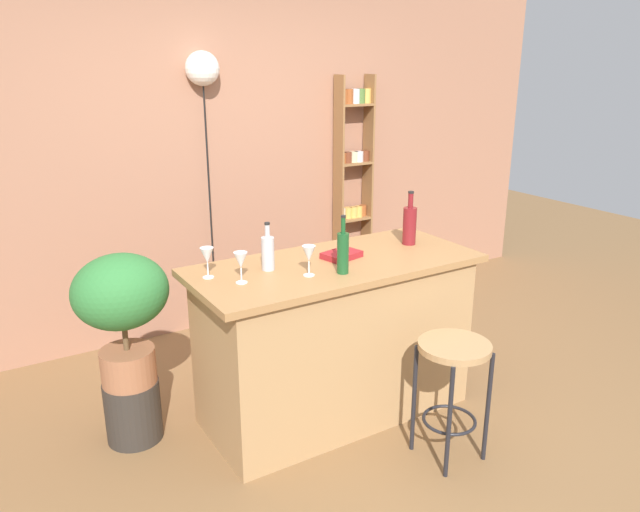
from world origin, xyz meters
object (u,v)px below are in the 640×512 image
Objects in this scene: spice_shelf at (353,181)px; plant_stool at (133,410)px; potted_plant at (122,304)px; bottle_olive_oil at (410,224)px; wine_glass_right at (309,254)px; pendant_globe_light at (202,71)px; wine_glass_center at (241,261)px; bar_stool at (453,371)px; bottle_sauce_amber at (343,252)px; cookbook at (342,255)px; bottle_spirits_clear at (268,252)px; wine_glass_left at (207,256)px.

spice_shelf is 5.46× the size of plant_stool.
potted_plant is 2.22× the size of bottle_olive_oil.
wine_glass_right is 1.89m from pendant_globe_light.
wine_glass_center is at bearing -106.39° from pendant_globe_light.
spice_shelf is 0.92× the size of pendant_globe_light.
pendant_globe_light is at bearing 50.39° from plant_stool.
pendant_globe_light reaches higher than bar_stool.
wine_glass_right is (0.87, -0.47, 0.26)m from potted_plant.
bottle_sauce_amber is 0.54m from wine_glass_center.
plant_stool is at bearing -129.61° from pendant_globe_light.
bar_stool is at bearing -86.61° from cookbook.
wine_glass_center reaches higher than potted_plant.
cookbook is at bearing 106.47° from bar_stool.
potted_plant is 2.78× the size of bottle_spirits_clear.
bar_stool is 1.88× the size of plant_stool.
wine_glass_right is 0.08× the size of pendant_globe_light.
bottle_olive_oil reaches higher than potted_plant.
wine_glass_right is at bearing -168.07° from bottle_olive_oil.
pendant_globe_light is at bearing 86.11° from wine_glass_right.
wine_glass_center is at bearing -36.54° from plant_stool.
plant_stool is 2.36m from pendant_globe_light.
cookbook is at bearing -14.67° from plant_stool.
bar_stool is at bearing -79.40° from pendant_globe_light.
plant_stool is (-2.27, -1.15, -0.88)m from spice_shelf.
pendant_globe_light is (0.58, 1.41, 0.89)m from wine_glass_left.
bottle_olive_oil is at bearing 19.83° from bottle_sauce_amber.
wine_glass_right is 0.78× the size of cookbook.
bar_stool is 0.85m from bottle_sauce_amber.
cookbook is 1.81m from pendant_globe_light.
wine_glass_right is (-0.82, -0.17, -0.01)m from bottle_olive_oil.
bar_stool is at bearing -111.33° from bottle_olive_oil.
plant_stool is 1.94m from bottle_olive_oil.
cookbook is at bearing -14.67° from potted_plant.
wine_glass_right is at bearing -28.45° from plant_stool.
cookbook reaches higher than plant_stool.
potted_plant is 3.51× the size of cookbook.
plant_stool is at bearing 143.46° from wine_glass_center.
bottle_sauce_amber is 1.93m from pendant_globe_light.
bar_stool is 2.50× the size of bottle_spirits_clear.
bar_stool is 1.77m from plant_stool.
potted_plant is 1.92m from pendant_globe_light.
pendant_globe_light is at bearing 73.61° from wine_glass_center.
spice_shelf is 6.06× the size of bottle_sauce_amber.
plant_stool is 1.01m from wine_glass_left.
wine_glass_right is at bearing 132.97° from bar_stool.
wine_glass_center is at bearing 164.50° from bottle_sauce_amber.
spice_shelf is at bearing 40.25° from cookbook.
pendant_globe_light is (-0.42, 2.23, 1.46)m from bar_stool.
pendant_globe_light reaches higher than bottle_olive_oil.
bottle_olive_oil is 1.87m from pendant_globe_light.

